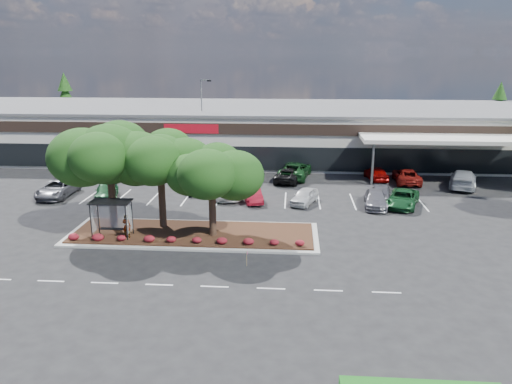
# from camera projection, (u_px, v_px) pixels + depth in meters

# --- Properties ---
(ground) EXTENTS (160.00, 160.00, 0.00)m
(ground) POSITION_uv_depth(u_px,v_px,m) (212.00, 258.00, 32.13)
(ground) COLOR black
(ground) RESTS_ON ground
(retail_store) EXTENTS (80.40, 25.20, 6.25)m
(retail_store) POSITION_uv_depth(u_px,v_px,m) (254.00, 130.00, 63.83)
(retail_store) COLOR beige
(retail_store) RESTS_ON ground
(landscape_island) EXTENTS (18.00, 6.00, 0.26)m
(landscape_island) POSITION_uv_depth(u_px,v_px,m) (193.00, 234.00, 36.08)
(landscape_island) COLOR #A4A39E
(landscape_island) RESTS_ON ground
(lane_markings) EXTENTS (33.12, 20.06, 0.01)m
(lane_markings) POSITION_uv_depth(u_px,v_px,m) (230.00, 209.00, 42.15)
(lane_markings) COLOR silver
(lane_markings) RESTS_ON ground
(shrub_row) EXTENTS (17.00, 0.80, 0.50)m
(shrub_row) POSITION_uv_depth(u_px,v_px,m) (187.00, 239.00, 33.96)
(shrub_row) COLOR maroon
(shrub_row) RESTS_ON landscape_island
(bus_shelter) EXTENTS (2.75, 1.55, 2.59)m
(bus_shelter) POSITION_uv_depth(u_px,v_px,m) (112.00, 208.00, 34.88)
(bus_shelter) COLOR black
(bus_shelter) RESTS_ON landscape_island
(island_tree_west) EXTENTS (7.20, 7.20, 7.89)m
(island_tree_west) POSITION_uv_depth(u_px,v_px,m) (110.00, 176.00, 35.89)
(island_tree_west) COLOR black
(island_tree_west) RESTS_ON landscape_island
(island_tree_mid) EXTENTS (6.60, 6.60, 7.32)m
(island_tree_mid) POSITION_uv_depth(u_px,v_px,m) (161.00, 178.00, 36.39)
(island_tree_mid) COLOR black
(island_tree_mid) RESTS_ON landscape_island
(island_tree_east) EXTENTS (5.80, 5.80, 6.50)m
(island_tree_east) POSITION_uv_depth(u_px,v_px,m) (212.00, 190.00, 34.77)
(island_tree_east) COLOR black
(island_tree_east) RESTS_ON landscape_island
(conifer_north_west) EXTENTS (4.40, 4.40, 10.00)m
(conifer_north_west) POSITION_uv_depth(u_px,v_px,m) (67.00, 105.00, 77.10)
(conifer_north_west) COLOR black
(conifer_north_west) RESTS_ON ground
(conifer_north_east) EXTENTS (3.96, 3.96, 9.00)m
(conifer_north_east) POSITION_uv_depth(u_px,v_px,m) (498.00, 113.00, 70.73)
(conifer_north_east) COLOR black
(conifer_north_east) RESTS_ON ground
(person_waiting) EXTENTS (0.65, 0.47, 1.67)m
(person_waiting) POSITION_uv_depth(u_px,v_px,m) (127.00, 226.00, 34.86)
(person_waiting) COLOR #594C47
(person_waiting) RESTS_ON landscape_island
(light_pole) EXTENTS (1.43, 0.50, 9.90)m
(light_pole) POSITION_uv_depth(u_px,v_px,m) (203.00, 127.00, 58.22)
(light_pole) COLOR #A4A39E
(light_pole) RESTS_ON ground
(survey_stake) EXTENTS (0.07, 0.14, 0.97)m
(survey_stake) POSITION_uv_depth(u_px,v_px,m) (247.00, 256.00, 30.83)
(survey_stake) COLOR tan
(survey_stake) RESTS_ON ground
(car_0) EXTENTS (2.55, 5.52, 1.53)m
(car_0) POSITION_uv_depth(u_px,v_px,m) (58.00, 188.00, 45.78)
(car_0) COLOR #4B4C53
(car_0) RESTS_ON ground
(car_1) EXTENTS (3.16, 5.05, 1.36)m
(car_1) POSITION_uv_depth(u_px,v_px,m) (107.00, 191.00, 45.24)
(car_1) COLOR #154221
(car_1) RESTS_ON ground
(car_2) EXTENTS (2.88, 4.31, 1.34)m
(car_2) POSITION_uv_depth(u_px,v_px,m) (192.00, 185.00, 47.22)
(car_2) COLOR silver
(car_2) RESTS_ON ground
(car_3) EXTENTS (3.73, 5.71, 1.46)m
(car_3) POSITION_uv_depth(u_px,v_px,m) (226.00, 189.00, 45.52)
(car_3) COLOR silver
(car_3) RESTS_ON ground
(car_4) EXTENTS (2.34, 4.33, 1.35)m
(car_4) POSITION_uv_depth(u_px,v_px,m) (252.00, 194.00, 44.25)
(car_4) COLOR maroon
(car_4) RESTS_ON ground
(car_5) EXTENTS (2.91, 4.23, 1.34)m
(car_5) POSITION_uv_depth(u_px,v_px,m) (304.00, 196.00, 43.56)
(car_5) COLOR silver
(car_5) RESTS_ON ground
(car_6) EXTENTS (2.36, 4.79, 1.34)m
(car_6) POSITION_uv_depth(u_px,v_px,m) (375.00, 199.00, 42.73)
(car_6) COLOR slate
(car_6) RESTS_ON ground
(car_7) EXTENTS (2.47, 4.60, 1.49)m
(car_7) POSITION_uv_depth(u_px,v_px,m) (381.00, 193.00, 44.15)
(car_7) COLOR #525159
(car_7) RESTS_ON ground
(car_8) EXTENTS (3.86, 5.52, 1.40)m
(car_8) POSITION_uv_depth(u_px,v_px,m) (403.00, 198.00, 42.79)
(car_8) COLOR #184D26
(car_8) RESTS_ON ground
(car_9) EXTENTS (4.64, 6.19, 1.56)m
(car_9) POSITION_uv_depth(u_px,v_px,m) (118.00, 170.00, 52.85)
(car_9) COLOR navy
(car_9) RESTS_ON ground
(car_10) EXTENTS (2.77, 4.53, 1.41)m
(car_10) POSITION_uv_depth(u_px,v_px,m) (182.00, 175.00, 51.03)
(car_10) COLOR #1B532B
(car_10) RESTS_ON ground
(car_11) EXTENTS (2.70, 4.50, 1.43)m
(car_11) POSITION_uv_depth(u_px,v_px,m) (193.00, 179.00, 49.49)
(car_11) COLOR silver
(car_11) RESTS_ON ground
(car_12) EXTENTS (3.20, 4.45, 1.41)m
(car_12) POSITION_uv_depth(u_px,v_px,m) (214.00, 171.00, 52.54)
(car_12) COLOR silver
(car_12) RESTS_ON ground
(car_13) EXTENTS (3.87, 6.50, 1.69)m
(car_13) POSITION_uv_depth(u_px,v_px,m) (295.00, 170.00, 52.53)
(car_13) COLOR #16411C
(car_13) RESTS_ON ground
(car_14) EXTENTS (3.13, 5.42, 1.42)m
(car_14) POSITION_uv_depth(u_px,v_px,m) (288.00, 175.00, 51.02)
(car_14) COLOR black
(car_14) RESTS_ON ground
(car_15) EXTENTS (2.31, 4.41, 1.43)m
(car_15) POSITION_uv_depth(u_px,v_px,m) (376.00, 173.00, 51.66)
(car_15) COLOR #840605
(car_15) RESTS_ON ground
(car_16) EXTENTS (2.63, 5.27, 1.44)m
(car_16) POSITION_uv_depth(u_px,v_px,m) (407.00, 176.00, 50.59)
(car_16) COLOR maroon
(car_16) RESTS_ON ground
(car_17) EXTENTS (4.19, 6.36, 1.71)m
(car_17) POSITION_uv_depth(u_px,v_px,m) (463.00, 179.00, 48.81)
(car_17) COLOR #A2A8AF
(car_17) RESTS_ON ground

